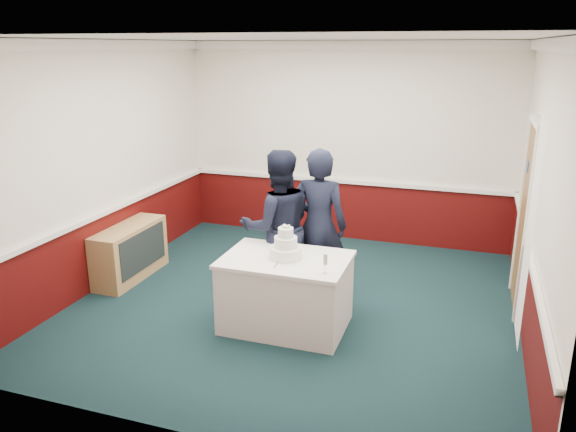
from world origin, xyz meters
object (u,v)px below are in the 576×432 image
(champagne_flute, at_px, (325,260))
(person_man, at_px, (278,227))
(cake_knife, at_px, (277,264))
(wedding_cake, at_px, (286,248))
(cake_table, at_px, (286,292))
(sideboard, at_px, (130,252))
(person_woman, at_px, (319,226))

(champagne_flute, xyz_separation_m, person_man, (-0.80, 0.89, -0.02))
(cake_knife, distance_m, person_man, 0.87)
(wedding_cake, relative_size, person_man, 0.20)
(cake_table, distance_m, wedding_cake, 0.50)
(sideboard, relative_size, person_woman, 0.66)
(wedding_cake, distance_m, person_woman, 0.80)
(person_woman, bearing_deg, cake_table, 78.00)
(sideboard, height_order, person_woman, person_woman)
(sideboard, distance_m, person_woman, 2.55)
(cake_table, relative_size, person_woman, 0.72)
(wedding_cake, height_order, person_woman, person_woman)
(person_man, distance_m, person_woman, 0.47)
(sideboard, xyz_separation_m, cake_knife, (2.32, -0.82, 0.44))
(cake_table, distance_m, person_man, 0.85)
(person_man, bearing_deg, champagne_flute, 101.81)
(cake_table, xyz_separation_m, wedding_cake, (-0.00, 0.00, 0.50))
(cake_table, relative_size, cake_knife, 6.00)
(cake_knife, bearing_deg, person_man, 103.46)
(wedding_cake, xyz_separation_m, person_man, (-0.30, 0.61, 0.01))
(cake_table, distance_m, cake_knife, 0.44)
(cake_table, height_order, champagne_flute, champagne_flute)
(wedding_cake, relative_size, champagne_flute, 1.78)
(sideboard, distance_m, person_man, 2.12)
(wedding_cake, bearing_deg, sideboard, 165.13)
(cake_table, height_order, person_woman, person_woman)
(wedding_cake, xyz_separation_m, person_woman, (0.13, 0.79, 0.01))
(cake_knife, distance_m, champagne_flute, 0.55)
(sideboard, height_order, champagne_flute, champagne_flute)
(wedding_cake, xyz_separation_m, champagne_flute, (0.50, -0.28, 0.03))
(sideboard, distance_m, cake_table, 2.43)
(sideboard, height_order, cake_knife, cake_knife)
(champagne_flute, bearing_deg, person_woman, 108.80)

